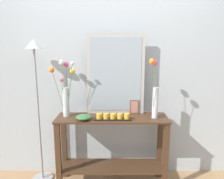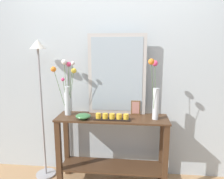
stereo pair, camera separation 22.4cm
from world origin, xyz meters
name	(u,v)px [view 1 (the left image)]	position (x,y,z in m)	size (l,w,h in m)	color
wall_back	(112,66)	(0.00, 0.30, 1.35)	(6.40, 0.08, 2.70)	#B2BCC1
console_table	(112,144)	(0.00, 0.00, 0.49)	(1.23, 0.36, 0.81)	#472D1C
mirror_leaning	(116,75)	(0.04, 0.15, 1.27)	(0.66, 0.03, 0.91)	#B7B2AD
tall_vase_left	(65,90)	(-0.52, 0.04, 1.12)	(0.27, 0.23, 0.63)	silver
vase_right	(155,94)	(0.46, -0.03, 1.09)	(0.13, 0.17, 0.65)	silver
candle_tray	(113,117)	(0.01, -0.09, 0.84)	(0.39, 0.09, 0.07)	black
picture_frame_small	(134,107)	(0.26, 0.13, 0.89)	(0.10, 0.01, 0.16)	brown
decorative_bowl	(84,117)	(-0.30, -0.10, 0.85)	(0.16, 0.16, 0.06)	#38703D
floor_lamp	(37,88)	(-0.84, 0.08, 1.12)	(0.24, 0.24, 1.66)	#9E9EA3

